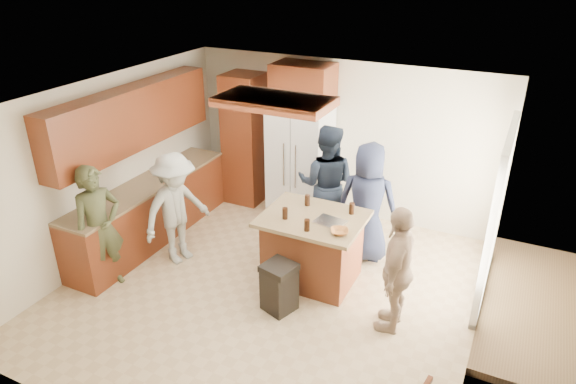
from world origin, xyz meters
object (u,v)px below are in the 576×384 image
at_px(person_counter, 176,209).
at_px(refrigerator, 300,163).
at_px(person_behind_right, 367,203).
at_px(person_side_right, 397,270).
at_px(person_behind_left, 326,184).
at_px(trash_bin, 279,287).
at_px(kitchen_island, 312,248).
at_px(person_front_left, 99,228).

relative_size(person_counter, refrigerator, 0.89).
bearing_deg(person_behind_right, person_side_right, 114.34).
relative_size(person_behind_left, trash_bin, 2.83).
relative_size(refrigerator, trash_bin, 2.86).
bearing_deg(person_side_right, refrigerator, -136.76).
height_order(person_behind_right, kitchen_island, person_behind_right).
xyz_separation_m(person_behind_left, trash_bin, (0.16, -1.85, -0.57)).
height_order(person_behind_left, trash_bin, person_behind_left).
bearing_deg(person_counter, kitchen_island, -62.44).
bearing_deg(kitchen_island, person_counter, -168.59).
xyz_separation_m(person_behind_right, kitchen_island, (-0.45, -0.83, -0.38)).
xyz_separation_m(person_behind_left, person_side_right, (1.48, -1.54, -0.12)).
relative_size(person_behind_right, refrigerator, 0.95).
xyz_separation_m(person_side_right, person_counter, (-3.07, 0.08, 0.02)).
distance_m(person_front_left, person_behind_left, 3.16).
bearing_deg(refrigerator, person_front_left, -115.94).
height_order(person_counter, kitchen_island, person_counter).
xyz_separation_m(person_front_left, person_counter, (0.50, 0.90, -0.04)).
bearing_deg(trash_bin, person_counter, 167.60).
xyz_separation_m(person_behind_right, refrigerator, (-1.38, 0.82, 0.05)).
bearing_deg(person_behind_right, person_front_left, 30.34).
bearing_deg(person_counter, trash_bin, -86.25).
height_order(person_behind_right, refrigerator, refrigerator).
height_order(refrigerator, kitchen_island, refrigerator).
xyz_separation_m(person_behind_right, person_counter, (-2.31, -1.20, -0.06)).
bearing_deg(kitchen_island, person_behind_right, 61.28).
distance_m(person_front_left, refrigerator, 3.25).
bearing_deg(person_behind_left, person_behind_right, 148.71).
bearing_deg(kitchen_island, refrigerator, 119.62).
height_order(kitchen_island, trash_bin, kitchen_island).
bearing_deg(person_side_right, person_counter, -94.03).
height_order(person_behind_left, refrigerator, refrigerator).
bearing_deg(refrigerator, trash_bin, -70.88).
bearing_deg(person_counter, person_behind_left, -31.35).
height_order(person_behind_left, kitchen_island, person_behind_left).
xyz_separation_m(person_behind_right, trash_bin, (-0.55, -1.59, -0.53)).
height_order(person_front_left, person_side_right, person_front_left).
xyz_separation_m(person_behind_left, person_counter, (-1.59, -1.46, -0.09)).
height_order(person_behind_left, person_side_right, person_behind_left).
bearing_deg(trash_bin, person_side_right, 12.93).
height_order(person_side_right, kitchen_island, person_side_right).
bearing_deg(refrigerator, person_behind_left, -39.47).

